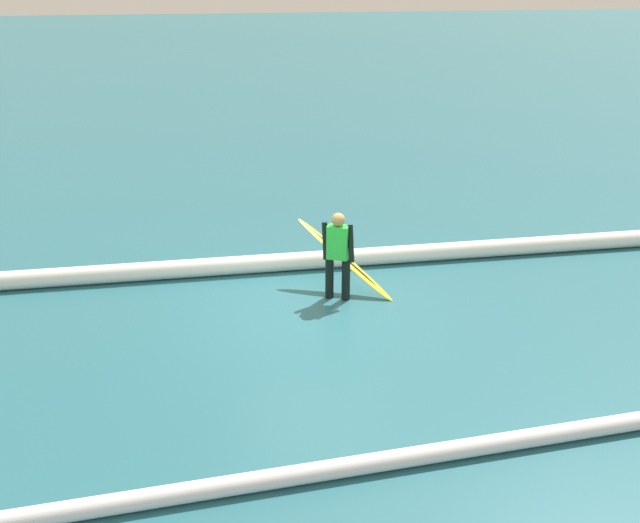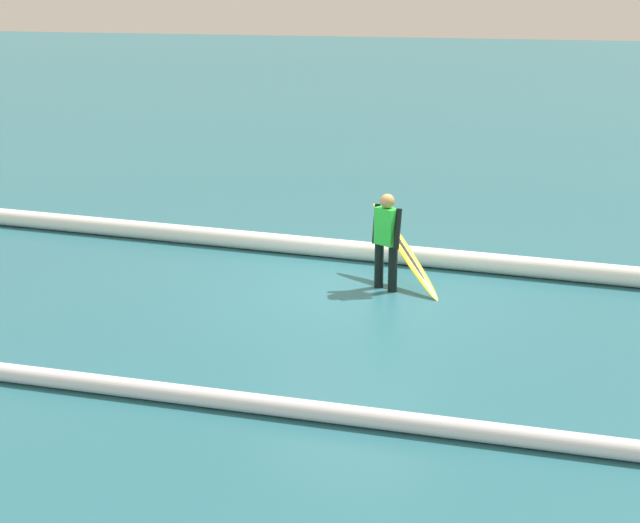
% 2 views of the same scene
% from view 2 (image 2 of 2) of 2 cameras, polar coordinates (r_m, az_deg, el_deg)
% --- Properties ---
extents(ground_plane, '(163.68, 163.68, 0.00)m').
position_cam_2_polar(ground_plane, '(13.50, 1.91, -1.88)').
color(ground_plane, '#26626E').
extents(surfer, '(0.47, 0.42, 1.49)m').
position_cam_2_polar(surfer, '(13.35, 4.29, 1.61)').
color(surfer, black).
rests_on(surfer, ground_plane).
extents(surfboard, '(1.52, 1.49, 1.13)m').
position_cam_2_polar(surfboard, '(13.73, 5.44, 0.76)').
color(surfboard, yellow).
rests_on(surfboard, ground_plane).
extents(wave_crest_foreground, '(23.53, 0.49, 0.32)m').
position_cam_2_polar(wave_crest_foreground, '(14.84, 5.06, 0.45)').
color(wave_crest_foreground, white).
rests_on(wave_crest_foreground, ground_plane).
extents(wave_crest_midground, '(21.21, 1.46, 0.22)m').
position_cam_2_polar(wave_crest_midground, '(9.85, -7.35, -8.64)').
color(wave_crest_midground, white).
rests_on(wave_crest_midground, ground_plane).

